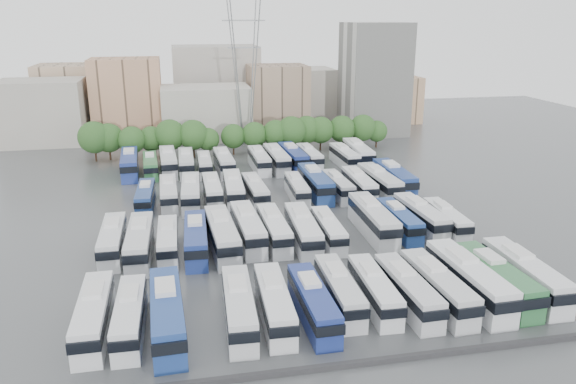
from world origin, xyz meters
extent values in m
plane|color=#424447|center=(0.00, 0.00, 0.00)|extent=(220.00, 220.00, 0.00)
cube|color=#2D2D30|center=(0.00, -33.00, 0.25)|extent=(56.00, 0.50, 0.50)
cylinder|color=black|center=(-28.88, 42.02, 1.30)|extent=(0.36, 0.36, 2.60)
sphere|color=#234C1E|center=(-28.88, 42.02, 4.84)|extent=(6.25, 6.25, 6.25)
cylinder|color=black|center=(-26.25, 42.75, 1.20)|extent=(0.36, 0.36, 2.40)
sphere|color=#234C1E|center=(-26.25, 42.75, 4.46)|extent=(5.76, 5.76, 5.76)
cylinder|color=black|center=(-21.75, 41.25, 1.12)|extent=(0.36, 0.36, 2.24)
sphere|color=#234C1E|center=(-21.75, 41.25, 4.16)|extent=(5.38, 5.38, 5.38)
cylinder|color=black|center=(-18.06, 42.83, 1.05)|extent=(0.36, 0.36, 2.10)
sphere|color=#234C1E|center=(-18.06, 42.83, 3.91)|extent=(5.05, 5.05, 5.05)
cylinder|color=black|center=(-14.34, 41.82, 1.28)|extent=(0.36, 0.36, 2.56)
sphere|color=#234C1E|center=(-14.34, 41.82, 4.76)|extent=(6.16, 6.16, 6.16)
cylinder|color=black|center=(-9.80, 41.32, 1.26)|extent=(0.36, 0.36, 2.52)
sphere|color=#234C1E|center=(-9.80, 41.32, 4.68)|extent=(6.05, 6.05, 6.05)
cylinder|color=black|center=(-6.88, 41.60, 0.97)|extent=(0.36, 0.36, 1.94)
sphere|color=#234C1E|center=(-6.88, 41.60, 3.60)|extent=(4.65, 4.65, 4.65)
cylinder|color=black|center=(-1.70, 42.19, 1.05)|extent=(0.36, 0.36, 2.09)
sphere|color=#234C1E|center=(-1.70, 42.19, 3.89)|extent=(5.02, 5.02, 5.02)
cylinder|color=black|center=(2.65, 41.90, 1.10)|extent=(0.36, 0.36, 2.19)
sphere|color=#234C1E|center=(2.65, 41.90, 4.07)|extent=(5.27, 5.27, 5.27)
cylinder|color=black|center=(7.08, 41.74, 1.15)|extent=(0.36, 0.36, 2.29)
sphere|color=#234C1E|center=(7.08, 41.74, 4.26)|extent=(5.50, 5.50, 5.50)
cylinder|color=black|center=(10.29, 41.17, 1.27)|extent=(0.36, 0.36, 2.53)
sphere|color=#234C1E|center=(10.29, 41.17, 4.71)|extent=(6.08, 6.08, 6.08)
cylinder|color=black|center=(13.91, 42.82, 1.21)|extent=(0.36, 0.36, 2.43)
sphere|color=#234C1E|center=(13.91, 42.82, 4.51)|extent=(5.83, 5.83, 5.83)
cylinder|color=black|center=(16.90, 42.52, 1.18)|extent=(0.36, 0.36, 2.36)
sphere|color=#234C1E|center=(16.90, 42.52, 4.38)|extent=(5.66, 5.66, 5.66)
cylinder|color=black|center=(21.58, 42.59, 1.19)|extent=(0.36, 0.36, 2.37)
sphere|color=#234C1E|center=(21.58, 42.59, 4.40)|extent=(5.69, 5.69, 5.69)
cylinder|color=black|center=(26.34, 42.84, 1.19)|extent=(0.36, 0.36, 2.38)
sphere|color=#234C1E|center=(26.34, 42.84, 4.42)|extent=(5.71, 5.71, 5.71)
cylinder|color=black|center=(29.52, 42.75, 0.96)|extent=(0.36, 0.36, 1.93)
sphere|color=#234C1E|center=(29.52, 42.75, 3.58)|extent=(4.62, 4.62, 4.62)
cube|color=#9E998E|center=(-42.00, 62.00, 7.00)|extent=(18.00, 14.00, 14.00)
cube|color=tan|center=(-24.00, 68.00, 9.00)|extent=(16.00, 12.00, 18.00)
cube|color=#ADA89E|center=(-6.00, 60.00, 6.00)|extent=(20.00, 14.00, 12.00)
cube|color=gray|center=(12.00, 66.00, 8.00)|extent=(14.00, 12.00, 16.00)
cube|color=gray|center=(-2.00, 80.00, 10.00)|extent=(22.00, 16.00, 20.00)
cube|color=tan|center=(-38.00, 78.00, 8.00)|extent=(16.00, 14.00, 16.00)
cube|color=#A39E93|center=(20.00, 78.00, 7.00)|extent=(18.00, 14.00, 14.00)
cube|color=tan|center=(44.00, 72.00, 6.00)|extent=(14.00, 12.00, 12.00)
cube|color=gray|center=(-14.00, 74.00, 5.00)|extent=(12.00, 10.00, 10.00)
cube|color=silver|center=(34.00, 58.00, 13.00)|extent=(14.00, 14.00, 26.00)
cylinder|color=slate|center=(0.00, 48.00, 17.00)|extent=(2.90, 2.91, 33.83)
cylinder|color=slate|center=(0.00, 52.00, 17.00)|extent=(2.90, 2.91, 33.83)
cylinder|color=slate|center=(4.00, 48.00, 17.00)|extent=(2.90, 2.91, 33.83)
cylinder|color=slate|center=(4.00, 52.00, 17.00)|extent=(2.90, 2.91, 33.83)
cube|color=slate|center=(2.00, 50.00, 26.52)|extent=(9.00, 0.30, 0.30)
cube|color=slate|center=(2.00, 50.00, 21.08)|extent=(7.00, 0.30, 0.30)
cube|color=silver|center=(-21.41, -23.43, 1.68)|extent=(2.56, 11.90, 3.37)
cube|color=black|center=(-21.41, -23.58, 2.33)|extent=(2.68, 12.08, 0.99)
cube|color=silver|center=(-21.41, -21.94, 3.59)|extent=(1.69, 3.18, 0.44)
cube|color=silver|center=(-18.22, -24.02, 1.57)|extent=(2.57, 11.15, 3.15)
cube|color=black|center=(-18.23, -24.16, 2.18)|extent=(2.68, 11.32, 0.93)
cube|color=silver|center=(-18.20, -22.63, 3.35)|extent=(1.63, 2.99, 0.41)
cube|color=navy|center=(-14.92, -24.73, 1.82)|extent=(3.23, 12.91, 3.63)
cube|color=black|center=(-14.91, -24.89, 2.51)|extent=(3.36, 13.11, 1.07)
cube|color=silver|center=(-14.98, -23.13, 3.87)|extent=(1.95, 3.49, 0.47)
cube|color=silver|center=(-8.41, -24.59, 1.67)|extent=(3.00, 11.89, 3.34)
cube|color=black|center=(-8.41, -24.74, 2.31)|extent=(3.13, 12.07, 0.98)
cube|color=silver|center=(-8.35, -23.12, 3.56)|extent=(1.80, 3.21, 0.43)
cube|color=silver|center=(-5.06, -24.45, 1.64)|extent=(2.83, 11.67, 3.29)
cube|color=black|center=(-5.07, -24.59, 2.27)|extent=(2.95, 11.85, 0.97)
cube|color=silver|center=(-5.02, -23.00, 3.50)|extent=(1.74, 3.14, 0.43)
cube|color=navy|center=(-1.46, -25.04, 1.63)|extent=(2.59, 11.51, 3.25)
cube|color=black|center=(-1.46, -25.19, 2.25)|extent=(2.71, 11.69, 0.96)
cube|color=silver|center=(-1.48, -23.61, 3.46)|extent=(1.67, 3.08, 0.42)
cube|color=silver|center=(1.69, -23.03, 1.59)|extent=(2.56, 11.25, 3.18)
cube|color=black|center=(1.69, -23.17, 2.20)|extent=(2.68, 11.42, 0.93)
cube|color=silver|center=(1.71, -21.63, 3.38)|extent=(1.64, 3.02, 0.41)
cube|color=silver|center=(5.13, -23.51, 1.56)|extent=(2.67, 11.08, 3.12)
cube|color=black|center=(5.13, -23.65, 2.16)|extent=(2.78, 11.25, 0.92)
cube|color=silver|center=(5.17, -22.14, 3.32)|extent=(1.65, 2.98, 0.40)
cube|color=silver|center=(8.23, -24.47, 1.64)|extent=(2.75, 11.62, 3.28)
cube|color=black|center=(8.24, -24.61, 2.26)|extent=(2.87, 11.80, 0.96)
cube|color=silver|center=(8.19, -23.03, 3.49)|extent=(1.72, 3.12, 0.42)
cube|color=silver|center=(11.37, -24.51, 1.71)|extent=(3.01, 12.17, 3.42)
cube|color=black|center=(11.37, -24.66, 2.37)|extent=(3.14, 12.36, 1.01)
cube|color=silver|center=(11.31, -23.00, 3.65)|extent=(1.83, 3.28, 0.44)
cube|color=white|center=(14.97, -24.05, 1.89)|extent=(3.21, 13.43, 3.78)
cube|color=black|center=(14.98, -24.22, 2.62)|extent=(3.34, 13.63, 1.11)
cube|color=silver|center=(14.93, -22.38, 4.03)|extent=(1.99, 3.61, 0.49)
cube|color=#2F6E3D|center=(18.00, -24.15, 1.76)|extent=(3.09, 12.49, 3.51)
cube|color=black|center=(18.01, -24.31, 2.43)|extent=(3.22, 12.68, 1.03)
cube|color=silver|center=(17.94, -22.61, 3.74)|extent=(1.88, 3.37, 0.45)
cube|color=silver|center=(21.36, -23.96, 1.81)|extent=(2.87, 12.80, 3.62)
cube|color=black|center=(21.36, -24.12, 2.50)|extent=(3.00, 13.00, 1.06)
cube|color=silver|center=(21.38, -22.36, 3.85)|extent=(1.85, 3.43, 0.47)
cube|color=silver|center=(-21.41, -5.33, 1.65)|extent=(2.53, 11.69, 3.31)
cube|color=black|center=(-21.41, -5.47, 2.29)|extent=(2.65, 11.87, 0.97)
cube|color=silver|center=(-21.42, -3.87, 3.52)|extent=(1.67, 3.12, 0.43)
cube|color=silver|center=(-18.16, -6.90, 1.77)|extent=(2.94, 12.53, 3.53)
cube|color=black|center=(-18.17, -7.05, 2.44)|extent=(3.07, 12.72, 1.04)
cube|color=silver|center=(-18.13, -5.34, 3.76)|extent=(1.84, 3.37, 0.46)
cube|color=silver|center=(-14.90, -6.48, 1.52)|extent=(2.38, 10.72, 3.03)
cube|color=black|center=(-14.90, -6.61, 2.10)|extent=(2.49, 10.88, 0.89)
cube|color=silver|center=(-14.89, -5.14, 3.23)|extent=(1.54, 2.87, 0.39)
cube|color=navy|center=(-11.58, -7.02, 1.71)|extent=(2.97, 12.14, 3.42)
cube|color=black|center=(-11.58, -7.17, 2.36)|extent=(3.09, 12.33, 1.01)
cube|color=silver|center=(-11.53, -5.51, 3.64)|extent=(1.82, 3.27, 0.44)
cube|color=silver|center=(-8.39, -6.86, 1.85)|extent=(3.40, 13.17, 3.70)
cube|color=black|center=(-8.38, -7.02, 2.56)|extent=(3.54, 13.37, 1.09)
cube|color=silver|center=(-8.47, -5.23, 3.94)|extent=(2.02, 3.57, 0.48)
cube|color=silver|center=(-4.98, -4.99, 1.78)|extent=(3.13, 12.65, 3.56)
cube|color=black|center=(-4.98, -5.14, 2.46)|extent=(3.27, 12.85, 1.05)
cube|color=silver|center=(-5.04, -3.42, 3.79)|extent=(1.90, 3.41, 0.46)
cube|color=silver|center=(-1.75, -5.66, 1.66)|extent=(2.66, 11.76, 3.32)
cube|color=black|center=(-1.75, -5.80, 2.30)|extent=(2.78, 11.94, 0.98)
cube|color=silver|center=(-1.77, -4.19, 3.54)|extent=(1.71, 3.15, 0.43)
cube|color=silver|center=(1.69, -7.02, 1.78)|extent=(3.13, 12.63, 3.55)
cube|color=black|center=(1.69, -7.18, 2.46)|extent=(3.27, 12.82, 1.04)
cube|color=silver|center=(1.75, -5.46, 3.78)|extent=(1.90, 3.41, 0.46)
cube|color=white|center=(5.03, -6.84, 1.51)|extent=(2.52, 10.72, 3.02)
cube|color=black|center=(5.03, -6.98, 2.09)|extent=(2.63, 10.89, 0.89)
cube|color=silver|center=(5.06, -5.51, 3.22)|extent=(1.58, 2.88, 0.39)
cube|color=silver|center=(11.48, -5.37, 1.88)|extent=(3.06, 13.34, 3.77)
cube|color=black|center=(11.48, -5.54, 2.60)|extent=(3.20, 13.54, 1.11)
cube|color=silver|center=(11.51, -3.71, 4.01)|extent=(1.95, 3.58, 0.49)
cube|color=navy|center=(15.03, -5.57, 1.57)|extent=(2.39, 11.11, 3.14)
cube|color=black|center=(15.03, -5.71, 2.17)|extent=(2.50, 11.27, 0.92)
cube|color=silver|center=(15.02, -4.19, 3.35)|extent=(1.58, 2.96, 0.41)
cube|color=silver|center=(18.32, -5.07, 1.70)|extent=(3.08, 12.07, 3.39)
cube|color=black|center=(18.33, -5.22, 2.34)|extent=(3.20, 12.25, 1.00)
cube|color=silver|center=(18.26, -3.58, 3.61)|extent=(1.84, 3.26, 0.44)
cube|color=silver|center=(21.44, -6.34, 1.52)|extent=(2.67, 10.81, 3.04)
cube|color=black|center=(21.43, -6.47, 2.10)|extent=(2.78, 10.98, 0.89)
cube|color=silver|center=(21.49, -4.99, 3.24)|extent=(1.62, 2.92, 0.39)
cube|color=navy|center=(-18.22, 11.58, 1.53)|extent=(2.65, 10.86, 3.06)
cube|color=black|center=(-18.22, 11.44, 2.11)|extent=(2.76, 11.02, 0.90)
cube|color=silver|center=(-18.17, 12.93, 3.25)|extent=(1.62, 2.93, 0.40)
cube|color=silver|center=(-14.80, 12.32, 1.62)|extent=(2.65, 11.50, 3.25)
cube|color=black|center=(-14.80, 12.17, 2.24)|extent=(2.77, 11.67, 0.95)
cube|color=silver|center=(-14.83, 13.75, 3.46)|extent=(1.68, 3.09, 0.42)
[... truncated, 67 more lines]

